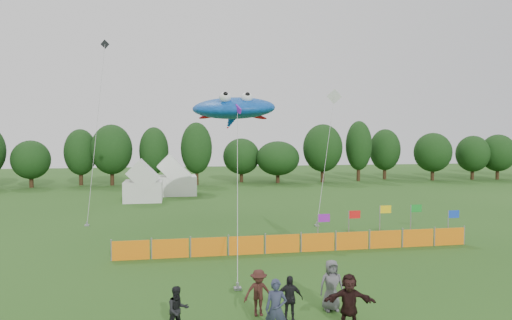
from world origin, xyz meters
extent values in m
plane|color=#234C16|center=(0.00, 0.00, 0.00)|extent=(160.00, 160.00, 0.00)
cylinder|color=#382314|center=(-21.24, 44.50, 0.96)|extent=(0.50, 0.50, 1.91)
ellipsoid|color=black|center=(-21.24, 44.50, 3.45)|extent=(4.61, 4.61, 4.30)
cylinder|color=#382314|center=(-15.73, 46.21, 1.19)|extent=(0.50, 0.50, 2.38)
ellipsoid|color=black|center=(-15.73, 46.21, 4.30)|extent=(4.09, 4.09, 5.35)
cylinder|color=#382314|center=(-11.75, 45.39, 1.29)|extent=(0.50, 0.50, 2.57)
ellipsoid|color=black|center=(-11.75, 45.39, 4.64)|extent=(5.20, 5.20, 5.79)
cylinder|color=#382314|center=(-6.44, 45.32, 1.23)|extent=(0.50, 0.50, 2.46)
ellipsoid|color=black|center=(-6.44, 45.32, 4.45)|extent=(3.78, 3.78, 5.55)
cylinder|color=#382314|center=(-0.99, 43.92, 1.33)|extent=(0.50, 0.50, 2.66)
ellipsoid|color=black|center=(-0.99, 43.92, 4.81)|extent=(4.05, 4.05, 5.99)
cylinder|color=#382314|center=(5.28, 46.53, 0.99)|extent=(0.50, 0.50, 1.98)
ellipsoid|color=black|center=(5.28, 46.53, 3.58)|extent=(5.06, 5.06, 4.46)
cylinder|color=#382314|center=(9.99, 44.56, 0.93)|extent=(0.50, 0.50, 1.86)
ellipsoid|color=black|center=(9.99, 44.56, 3.35)|extent=(5.86, 5.86, 4.18)
cylinder|color=#382314|center=(16.28, 44.38, 1.31)|extent=(0.50, 0.50, 2.62)
ellipsoid|color=black|center=(16.28, 44.38, 4.73)|extent=(5.41, 5.41, 5.89)
cylinder|color=#382314|center=(21.78, 44.99, 1.39)|extent=(0.50, 0.50, 2.78)
ellipsoid|color=black|center=(21.78, 44.99, 5.02)|extent=(3.67, 3.67, 6.26)
cylinder|color=#382314|center=(26.67, 46.88, 1.21)|extent=(0.50, 0.50, 2.42)
ellipsoid|color=black|center=(26.67, 46.88, 4.36)|extent=(4.46, 4.46, 5.44)
cylinder|color=#382314|center=(32.69, 44.13, 1.12)|extent=(0.50, 0.50, 2.24)
ellipsoid|color=black|center=(32.69, 44.13, 4.04)|extent=(5.26, 5.26, 5.03)
cylinder|color=#382314|center=(39.09, 44.15, 1.05)|extent=(0.50, 0.50, 2.10)
ellipsoid|color=black|center=(39.09, 44.15, 3.80)|extent=(4.74, 4.74, 4.73)
cylinder|color=#382314|center=(42.84, 43.69, 1.08)|extent=(0.50, 0.50, 2.16)
ellipsoid|color=black|center=(42.84, 43.69, 3.91)|extent=(4.88, 4.88, 4.87)
cube|color=silver|center=(-6.86, 30.01, 0.99)|extent=(3.60, 3.60, 1.98)
cube|color=white|center=(-3.85, 34.36, 1.02)|extent=(4.64, 3.71, 2.04)
cube|color=orange|center=(-6.13, 8.27, 0.50)|extent=(1.90, 0.06, 1.00)
cube|color=orange|center=(-4.13, 8.27, 0.50)|extent=(1.90, 0.06, 1.00)
cube|color=orange|center=(-2.13, 8.27, 0.50)|extent=(1.90, 0.06, 1.00)
cube|color=orange|center=(-0.13, 8.27, 0.50)|extent=(1.90, 0.06, 1.00)
cube|color=orange|center=(1.87, 8.27, 0.50)|extent=(1.90, 0.06, 1.00)
cube|color=orange|center=(3.87, 8.27, 0.50)|extent=(1.90, 0.06, 1.00)
cube|color=orange|center=(5.87, 8.27, 0.50)|extent=(1.90, 0.06, 1.00)
cube|color=orange|center=(7.87, 8.27, 0.50)|extent=(1.90, 0.06, 1.00)
cube|color=orange|center=(9.87, 8.27, 0.50)|extent=(1.90, 0.06, 1.00)
cube|color=orange|center=(11.87, 8.27, 0.50)|extent=(1.90, 0.06, 1.00)
cylinder|color=gray|center=(4.00, 8.66, 1.00)|extent=(0.06, 0.06, 1.99)
cube|color=purple|center=(4.35, 8.66, 1.77)|extent=(0.70, 0.02, 0.45)
cylinder|color=gray|center=(6.00, 9.09, 1.03)|extent=(0.06, 0.06, 2.05)
cube|color=red|center=(6.35, 9.09, 1.83)|extent=(0.70, 0.02, 0.45)
cylinder|color=gray|center=(8.00, 9.27, 1.13)|extent=(0.06, 0.06, 2.27)
cube|color=yellow|center=(8.35, 9.27, 2.04)|extent=(0.70, 0.02, 0.45)
cylinder|color=gray|center=(10.00, 9.33, 1.13)|extent=(0.06, 0.06, 2.26)
cube|color=#148C26|center=(10.35, 9.33, 2.04)|extent=(0.70, 0.02, 0.45)
cylinder|color=gray|center=(12.00, 8.61, 0.99)|extent=(0.06, 0.06, 1.97)
cube|color=blue|center=(12.35, 8.61, 1.75)|extent=(0.70, 0.02, 0.45)
imported|color=#292E45|center=(-0.80, -1.96, 0.94)|extent=(0.80, 0.66, 1.89)
imported|color=black|center=(-3.83, -1.03, 0.77)|extent=(0.90, 0.80, 1.54)
imported|color=#361A15|center=(-1.00, -0.02, 0.82)|extent=(1.08, 0.64, 1.65)
imported|color=black|center=(-0.07, -0.74, 0.80)|extent=(0.97, 0.48, 1.60)
imported|color=#555359|center=(1.71, 0.00, 0.93)|extent=(0.92, 0.62, 1.85)
imported|color=black|center=(1.75, -1.61, 0.91)|extent=(1.77, 0.93, 1.82)
ellipsoid|color=blue|center=(0.45, 17.72, 8.41)|extent=(7.49, 6.69, 2.16)
sphere|color=white|center=(-0.32, 16.39, 9.08)|extent=(0.86, 0.86, 0.86)
sphere|color=white|center=(1.22, 16.39, 9.08)|extent=(0.86, 0.86, 0.86)
ellipsoid|color=red|center=(-1.19, 17.93, 7.84)|extent=(1.81, 0.79, 0.28)
ellipsoid|color=red|center=(2.10, 17.93, 7.84)|extent=(1.81, 0.79, 0.28)
cube|color=purple|center=(0.45, 15.36, 8.20)|extent=(0.37, 0.96, 0.70)
cylinder|color=#A5A5A5|center=(-0.45, 9.24, 4.05)|extent=(1.84, 12.91, 8.13)
cube|color=gray|center=(-1.36, 2.79, 0.05)|extent=(0.30, 0.30, 0.10)
cube|color=silver|center=(9.91, 22.45, 9.81)|extent=(1.30, 0.36, 1.30)
cylinder|color=#A5A5A5|center=(7.95, 18.73, 4.90)|extent=(3.94, 7.49, 9.83)
cube|color=gray|center=(6.00, 15.00, 0.05)|extent=(0.30, 0.30, 0.10)
cube|color=black|center=(-9.41, 24.12, 13.94)|extent=(0.75, 0.22, 0.75)
cylinder|color=#A5A5A5|center=(-9.71, 21.06, 6.97)|extent=(0.62, 6.15, 13.96)
cube|color=gray|center=(-10.00, 18.00, 0.05)|extent=(0.30, 0.30, 0.10)
camera|label=1|loc=(-3.91, -15.58, 6.35)|focal=32.00mm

